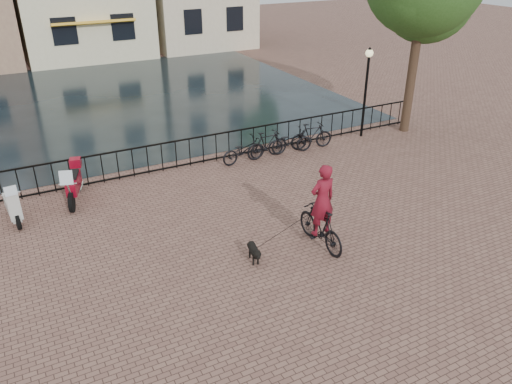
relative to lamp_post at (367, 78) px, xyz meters
name	(u,v)px	position (x,y,z in m)	size (l,w,h in m)	color
ground	(317,293)	(-7.20, -7.60, -2.38)	(100.00, 100.00, 0.00)	brown
canal_water	(124,99)	(-7.20, 9.70, -2.38)	(20.00, 20.00, 0.00)	black
railing	(190,152)	(-7.20, 0.40, -1.87)	(20.00, 0.05, 1.02)	black
lamp_post	(367,78)	(0.00, 0.00, 0.00)	(0.30, 0.30, 3.45)	black
cyclist	(322,211)	(-6.06, -5.99, -1.36)	(0.85, 1.96, 2.67)	black
dog	(254,252)	(-7.90, -5.82, -2.12)	(0.39, 0.79, 0.51)	black
motorcycle	(73,180)	(-11.22, -0.44, -1.69)	(1.00, 1.97, 1.37)	maroon
scooter	(11,199)	(-12.98, -0.92, -1.70)	(0.56, 1.50, 1.36)	beige
parked_bike_0	(244,150)	(-5.40, -0.20, -1.93)	(0.60, 1.72, 0.90)	black
parked_bike_1	(267,145)	(-4.45, -0.20, -1.88)	(0.47, 1.66, 1.00)	black
parked_bike_2	(290,141)	(-3.50, -0.20, -1.93)	(0.60, 1.72, 0.90)	black
parked_bike_3	(312,136)	(-2.55, -0.20, -1.88)	(0.47, 1.66, 1.00)	black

